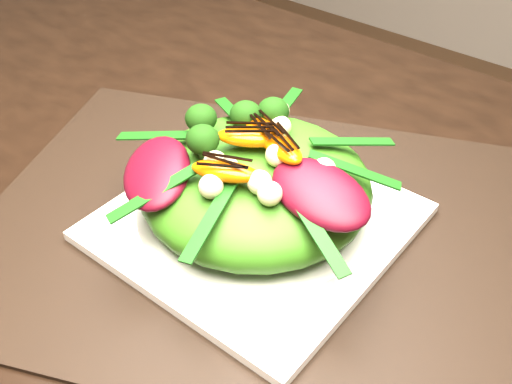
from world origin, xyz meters
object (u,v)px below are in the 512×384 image
Objects in this scene: placemat at (256,227)px; dining_table at (331,321)px; lettuce_mound at (256,185)px; salad_bowl at (256,211)px; orange_segment at (278,134)px; plate_base at (256,222)px.

dining_table is at bearing -16.37° from placemat.
salad_bowl is at bearing -90.00° from lettuce_mound.
salad_bowl is 1.05× the size of lettuce_mound.
orange_segment is at bearing 83.30° from salad_bowl.
dining_table is at bearing -29.13° from orange_segment.
placemat is 0.01m from plate_base.
orange_segment is (-0.10, 0.06, 0.11)m from dining_table.
lettuce_mound is at bearing 90.00° from placemat.
dining_table is 0.12m from salad_bowl.
lettuce_mound reaches higher than salad_bowl.
plate_base is at bearing -90.00° from lettuce_mound.
dining_table reaches higher than plate_base.
salad_bowl reaches higher than placemat.
plate_base is 0.04m from lettuce_mound.
plate_base is 1.15× the size of salad_bowl.
plate_base is at bearing 0.00° from salad_bowl.
plate_base is 4.36× the size of orange_segment.
orange_segment is (0.00, 0.03, 0.07)m from salad_bowl.
dining_table is 0.16m from orange_segment.
lettuce_mound is (0.00, 0.00, 0.05)m from placemat.
plate_base is (-0.11, 0.03, 0.03)m from dining_table.
plate_base is at bearing 0.00° from placemat.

